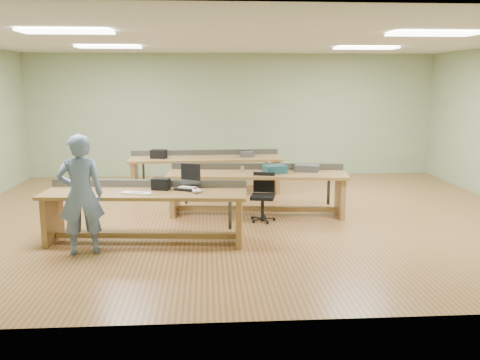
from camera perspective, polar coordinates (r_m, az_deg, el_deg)
The scene contains 21 objects.
floor at distance 8.94m, azimuth 0.57°, elevation -4.04°, with size 10.00×10.00×0.00m, color olive.
ceiling at distance 8.66m, azimuth 0.61°, elevation 15.50°, with size 10.00×10.00×0.00m, color silver.
wall_back at distance 12.65m, azimuth -0.81°, elevation 7.26°, with size 10.00×0.04×3.00m, color #98AD83.
wall_front at distance 4.73m, azimuth 4.32°, elevation 1.04°, with size 10.00×0.04×3.00m, color #98AD83.
fluor_panels at distance 8.66m, azimuth 0.61°, elevation 15.31°, with size 6.20×3.50×0.03m.
workbench_front at distance 7.54m, azimuth -10.56°, elevation -2.68°, with size 3.00×1.05×0.86m.
workbench_mid at distance 8.96m, azimuth 1.93°, elevation -0.32°, with size 3.18×1.14×0.86m.
workbench_back at distance 10.78m, azimuth -3.86°, elevation 1.59°, with size 3.21×0.96×0.86m.
person at distance 7.16m, azimuth -17.44°, elevation -1.58°, with size 0.60×0.39×1.64m, color #6380A3.
laptop_base at distance 7.52m, azimuth -5.94°, elevation -0.96°, with size 0.31×0.26×0.03m, color black.
laptop_screen at distance 7.58m, azimuth -5.56°, elevation 0.91°, with size 0.31×0.02×0.25m, color black.
keyboard at distance 7.34m, azimuth -11.50°, elevation -1.46°, with size 0.43×0.14×0.02m, color silver.
trackball_mouse at distance 7.30m, azimuth -4.89°, elevation -1.17°, with size 0.13×0.16×0.07m, color white.
camera_bag at distance 7.55m, azimuth -8.88°, elevation -0.46°, with size 0.25×0.16×0.17m, color black.
task_chair at distance 8.58m, azimuth 2.58°, elevation -2.64°, with size 0.52×0.52×0.81m.
parts_bin_teal at distance 8.89m, azimuth 3.92°, elevation 1.23°, with size 0.38×0.28×0.13m, color #164248.
parts_bin_grey at distance 9.11m, azimuth 7.54°, elevation 1.35°, with size 0.42×0.27×0.11m, color #3A3A3C.
mug at distance 9.00m, azimuth 3.16°, elevation 1.27°, with size 0.13×0.13×0.10m, color #3A3A3C.
drinks_can at distance 8.89m, azimuth 0.28°, elevation 1.19°, with size 0.06×0.06×0.11m, color silver.
storage_box_back at distance 10.70m, azimuth -9.12°, elevation 2.89°, with size 0.31×0.22×0.18m, color black.
tray_back at distance 10.79m, azimuth 0.81°, elevation 2.91°, with size 0.27×0.20×0.11m, color #3A3A3C.
Camera 1 is at (-0.66, -8.61, 2.31)m, focal length 38.00 mm.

